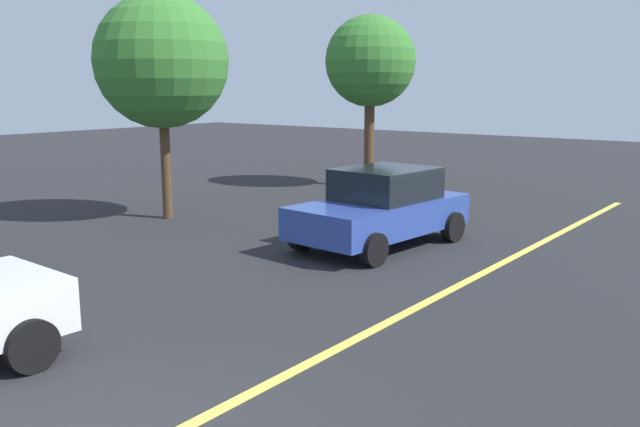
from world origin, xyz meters
name	(u,v)px	position (x,y,z in m)	size (l,w,h in m)	color
lane_marking_centre	(317,359)	(3.00, 0.00, 0.01)	(28.00, 0.16, 0.01)	#E0D14C
car_blue_behind_van	(381,207)	(8.54, 2.60, 0.81)	(4.17, 2.35, 1.61)	#2D479E
tree_left_verge	(161,62)	(7.76, 8.44, 3.85)	(3.24, 3.24, 5.49)	#513823
tree_centre_verge	(370,62)	(15.46, 7.47, 4.03)	(2.93, 2.93, 5.52)	#513823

